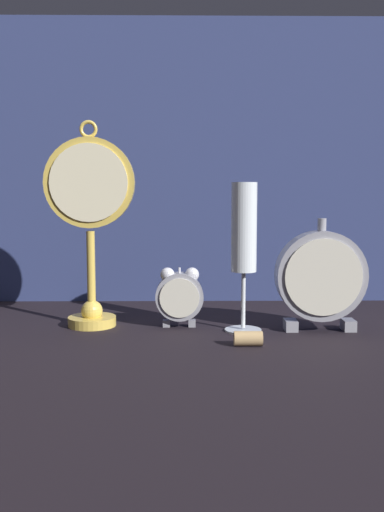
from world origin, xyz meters
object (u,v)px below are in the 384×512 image
pocket_watch_on_stand (90,218)px  champagne_flute (244,239)px  alarm_clock_twin_bell (180,294)px  mantel_clock_silver (321,277)px  wine_cork (248,338)px

pocket_watch_on_stand → champagne_flute: bearing=-8.8°
alarm_clock_twin_bell → mantel_clock_silver: 0.24m
alarm_clock_twin_bell → wine_cork: 0.17m
alarm_clock_twin_bell → champagne_flute: champagne_flute is taller
wine_cork → champagne_flute: bearing=88.8°
champagne_flute → wine_cork: 0.17m
champagne_flute → mantel_clock_silver: bearing=0.5°
pocket_watch_on_stand → champagne_flute: (0.25, -0.04, -0.03)m
wine_cork → pocket_watch_on_stand: bearing=152.5°
pocket_watch_on_stand → wine_cork: (0.25, -0.13, -0.17)m
mantel_clock_silver → wine_cork: size_ratio=4.40×
champagne_flute → wine_cork: bearing=-91.2°
pocket_watch_on_stand → mantel_clock_silver: bearing=-5.7°
alarm_clock_twin_bell → wine_cork: size_ratio=2.41×
mantel_clock_silver → champagne_flute: size_ratio=0.76×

